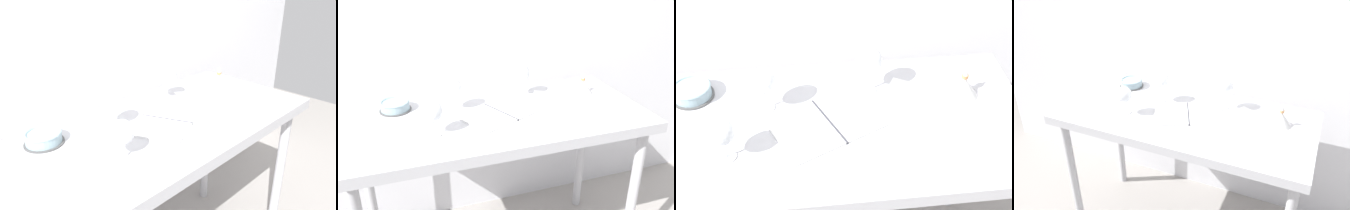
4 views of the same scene
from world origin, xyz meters
The scene contains 9 objects.
back_wall centered at (0.00, 0.49, 1.30)m, with size 3.80×0.04×2.60m, color silver.
steel_counter centered at (0.00, -0.01, 0.79)m, with size 1.40×0.65×0.90m.
wine_glass_far_left centered at (-0.19, 0.09, 1.02)m, with size 0.09×0.09×0.17m.
wine_glass_far_right centered at (0.17, 0.15, 1.03)m, with size 0.09×0.09×0.18m.
wine_glass_near_left centered at (-0.31, -0.12, 1.01)m, with size 0.09×0.09×0.15m.
open_notebook centered at (0.02, 0.00, 0.90)m, with size 0.44×0.37×0.01m.
tasting_sheet_upper centered at (0.30, 0.06, 0.90)m, with size 0.18×0.23×0.00m, color white.
tasting_bowl centered at (-0.45, 0.18, 0.93)m, with size 0.15×0.15×0.05m.
decanter_funnel centered at (0.50, 0.09, 0.94)m, with size 0.12×0.12×0.12m.
Camera 4 is at (0.65, -1.54, 1.88)m, focal length 37.53 mm.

